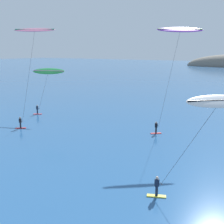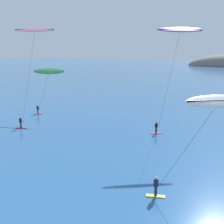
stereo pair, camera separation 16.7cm
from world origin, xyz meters
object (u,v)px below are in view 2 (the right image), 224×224
(kitesurfer_white, at_px, (214,109))
(kitesurfer_green, at_px, (48,74))
(kitesurfer_purple, at_px, (179,37))
(kitesurfer_pink, at_px, (34,37))

(kitesurfer_white, bearing_deg, kitesurfer_green, 157.74)
(kitesurfer_green, bearing_deg, kitesurfer_purple, 4.27)
(kitesurfer_white, height_order, kitesurfer_purple, kitesurfer_purple)
(kitesurfer_green, distance_m, kitesurfer_purple, 23.33)
(kitesurfer_pink, relative_size, kitesurfer_purple, 1.00)
(kitesurfer_pink, distance_m, kitesurfer_white, 27.09)
(kitesurfer_green, relative_size, kitesurfer_white, 1.03)
(kitesurfer_pink, height_order, kitesurfer_white, kitesurfer_pink)
(kitesurfer_purple, bearing_deg, kitesurfer_pink, -152.45)
(kitesurfer_green, bearing_deg, kitesurfer_pink, -54.04)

